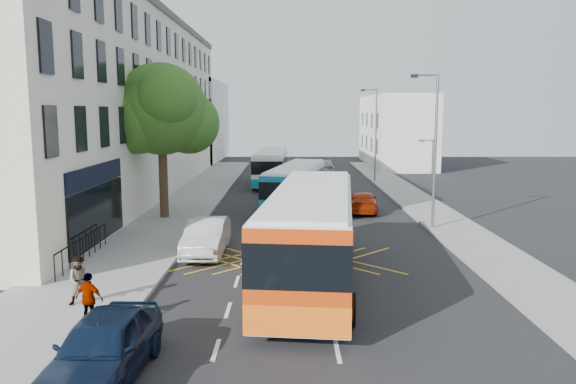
{
  "coord_description": "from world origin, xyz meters",
  "views": [
    {
      "loc": [
        -1.28,
        -17.02,
        6.25
      ],
      "look_at": [
        -1.32,
        10.91,
        2.2
      ],
      "focal_mm": 35.0,
      "sensor_mm": 36.0,
      "label": 1
    }
  ],
  "objects_px": {
    "lamp_far": "(375,130)",
    "distant_car_grey": "(280,162)",
    "distant_car_silver": "(326,166)",
    "motorbike": "(337,294)",
    "bus_far": "(271,167)",
    "lamp_near": "(433,143)",
    "bus_near": "(312,234)",
    "pedestrian_far": "(89,299)",
    "street_tree": "(161,110)",
    "bus_mid": "(296,186)",
    "parked_car_blue": "(103,347)",
    "parked_car_silver": "(206,237)",
    "red_hatchback": "(362,202)",
    "pedestrian_near": "(80,280)"
  },
  "relations": [
    {
      "from": "lamp_near",
      "to": "distant_car_silver",
      "type": "relative_size",
      "value": 1.92
    },
    {
      "from": "street_tree",
      "to": "parked_car_silver",
      "type": "bearing_deg",
      "value": -65.53
    },
    {
      "from": "bus_mid",
      "to": "distant_car_silver",
      "type": "xyz_separation_m",
      "value": [
        3.32,
        21.2,
        -0.77
      ]
    },
    {
      "from": "bus_mid",
      "to": "parked_car_blue",
      "type": "relative_size",
      "value": 2.21
    },
    {
      "from": "parked_car_silver",
      "to": "pedestrian_far",
      "type": "bearing_deg",
      "value": -103.2
    },
    {
      "from": "street_tree",
      "to": "parked_car_blue",
      "type": "height_order",
      "value": "street_tree"
    },
    {
      "from": "bus_mid",
      "to": "pedestrian_far",
      "type": "bearing_deg",
      "value": -95.59
    },
    {
      "from": "bus_mid",
      "to": "parked_car_blue",
      "type": "xyz_separation_m",
      "value": [
        -4.78,
        -23.02,
        -0.69
      ]
    },
    {
      "from": "lamp_far",
      "to": "distant_car_grey",
      "type": "height_order",
      "value": "lamp_far"
    },
    {
      "from": "distant_car_grey",
      "to": "pedestrian_near",
      "type": "relative_size",
      "value": 3.21
    },
    {
      "from": "lamp_far",
      "to": "distant_car_grey",
      "type": "distance_m",
      "value": 15.73
    },
    {
      "from": "lamp_far",
      "to": "distant_car_silver",
      "type": "bearing_deg",
      "value": 115.96
    },
    {
      "from": "bus_far",
      "to": "motorbike",
      "type": "xyz_separation_m",
      "value": [
        2.94,
        -31.82,
        -0.63
      ]
    },
    {
      "from": "lamp_far",
      "to": "distant_car_silver",
      "type": "distance_m",
      "value": 9.31
    },
    {
      "from": "red_hatchback",
      "to": "pedestrian_near",
      "type": "relative_size",
      "value": 2.78
    },
    {
      "from": "distant_car_grey",
      "to": "distant_car_silver",
      "type": "bearing_deg",
      "value": -49.48
    },
    {
      "from": "parked_car_blue",
      "to": "pedestrian_far",
      "type": "bearing_deg",
      "value": 117.27
    },
    {
      "from": "lamp_far",
      "to": "bus_mid",
      "type": "bearing_deg",
      "value": -117.27
    },
    {
      "from": "bus_near",
      "to": "distant_car_grey",
      "type": "distance_m",
      "value": 41.83
    },
    {
      "from": "lamp_far",
      "to": "distant_car_grey",
      "type": "bearing_deg",
      "value": 123.5
    },
    {
      "from": "street_tree",
      "to": "lamp_near",
      "type": "distance_m",
      "value": 15.1
    },
    {
      "from": "bus_far",
      "to": "distant_car_silver",
      "type": "height_order",
      "value": "bus_far"
    },
    {
      "from": "bus_far",
      "to": "pedestrian_far",
      "type": "xyz_separation_m",
      "value": [
        -4.21,
        -32.28,
        -0.62
      ]
    },
    {
      "from": "lamp_near",
      "to": "red_hatchback",
      "type": "xyz_separation_m",
      "value": [
        -2.91,
        5.35,
        -3.98
      ]
    },
    {
      "from": "bus_near",
      "to": "bus_mid",
      "type": "relative_size",
      "value": 1.22
    },
    {
      "from": "bus_near",
      "to": "pedestrian_near",
      "type": "distance_m",
      "value": 7.99
    },
    {
      "from": "parked_car_silver",
      "to": "red_hatchback",
      "type": "xyz_separation_m",
      "value": [
        8.19,
        10.32,
        -0.14
      ]
    },
    {
      "from": "lamp_near",
      "to": "street_tree",
      "type": "bearing_deg",
      "value": 168.6
    },
    {
      "from": "motorbike",
      "to": "parked_car_blue",
      "type": "relative_size",
      "value": 0.46
    },
    {
      "from": "lamp_near",
      "to": "bus_far",
      "type": "xyz_separation_m",
      "value": [
        -8.98,
        18.72,
        -3.09
      ]
    },
    {
      "from": "bus_mid",
      "to": "parked_car_silver",
      "type": "bearing_deg",
      "value": -98.14
    },
    {
      "from": "street_tree",
      "to": "red_hatchback",
      "type": "distance_m",
      "value": 13.3
    },
    {
      "from": "motorbike",
      "to": "distant_car_grey",
      "type": "bearing_deg",
      "value": 100.97
    },
    {
      "from": "distant_car_silver",
      "to": "red_hatchback",
      "type": "bearing_deg",
      "value": 94.58
    },
    {
      "from": "street_tree",
      "to": "red_hatchback",
      "type": "height_order",
      "value": "street_tree"
    },
    {
      "from": "motorbike",
      "to": "parked_car_silver",
      "type": "distance_m",
      "value": 9.57
    },
    {
      "from": "lamp_far",
      "to": "distant_car_grey",
      "type": "xyz_separation_m",
      "value": [
        -8.41,
        12.7,
        -3.91
      ]
    },
    {
      "from": "bus_far",
      "to": "parked_car_blue",
      "type": "relative_size",
      "value": 2.24
    },
    {
      "from": "bus_far",
      "to": "lamp_near",
      "type": "bearing_deg",
      "value": -62.25
    },
    {
      "from": "parked_car_blue",
      "to": "lamp_far",
      "type": "bearing_deg",
      "value": 74.8
    },
    {
      "from": "lamp_far",
      "to": "distant_car_grey",
      "type": "relative_size",
      "value": 1.57
    },
    {
      "from": "lamp_far",
      "to": "bus_near",
      "type": "bearing_deg",
      "value": -102.87
    },
    {
      "from": "motorbike",
      "to": "parked_car_blue",
      "type": "height_order",
      "value": "motorbike"
    },
    {
      "from": "parked_car_blue",
      "to": "distant_car_silver",
      "type": "bearing_deg",
      "value": 82.27
    },
    {
      "from": "bus_near",
      "to": "bus_mid",
      "type": "bearing_deg",
      "value": 97.27
    },
    {
      "from": "bus_near",
      "to": "pedestrian_far",
      "type": "relative_size",
      "value": 8.23
    },
    {
      "from": "street_tree",
      "to": "distant_car_silver",
      "type": "distance_m",
      "value": 27.55
    },
    {
      "from": "distant_car_silver",
      "to": "motorbike",
      "type": "bearing_deg",
      "value": 89.25
    },
    {
      "from": "pedestrian_near",
      "to": "lamp_near",
      "type": "bearing_deg",
      "value": 22.17
    },
    {
      "from": "lamp_near",
      "to": "bus_mid",
      "type": "distance_m",
      "value": 10.0
    }
  ]
}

